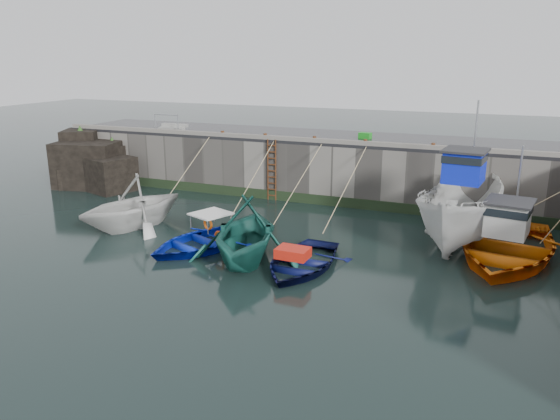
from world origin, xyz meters
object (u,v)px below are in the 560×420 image
at_px(boat_far_white, 462,213).
at_px(bollard_c, 314,139).
at_px(boat_near_white, 134,226).
at_px(bollard_a, 223,134).
at_px(bollard_e, 433,146).
at_px(boat_far_orange, 507,246).
at_px(bollard_d, 365,142).
at_px(boat_near_blue, 202,247).
at_px(bollard_b, 265,136).
at_px(boat_near_navy, 301,267).
at_px(ladder, 272,170).
at_px(fish_crate, 365,136).
at_px(boat_near_blacktrim, 246,259).

xyz_separation_m(boat_far_white, bollard_c, (-7.55, 3.63, 2.05)).
height_order(boat_near_white, bollard_a, bollard_a).
relative_size(bollard_c, bollard_e, 1.00).
bearing_deg(bollard_e, boat_far_orange, -54.29).
bearing_deg(bollard_c, bollard_d, 0.00).
height_order(boat_near_blue, bollard_b, bollard_b).
relative_size(boat_near_navy, boat_far_white, 0.57).
bearing_deg(ladder, fish_crate, 29.02).
relative_size(bollard_a, bollard_d, 1.00).
distance_m(boat_near_white, bollard_a, 7.73).
bearing_deg(bollard_b, boat_near_white, -116.23).
bearing_deg(boat_far_orange, boat_near_blacktrim, -148.02).
bearing_deg(bollard_d, bollard_a, 180.00).
distance_m(bollard_a, bollard_b, 2.50).
relative_size(boat_near_white, boat_far_white, 0.63).
bearing_deg(boat_near_blue, bollard_d, 83.08).
height_order(boat_near_white, bollard_b, bollard_b).
xyz_separation_m(bollard_d, bollard_e, (3.20, 0.00, 0.00)).
bearing_deg(boat_near_navy, bollard_d, 90.91).
bearing_deg(fish_crate, bollard_e, -17.70).
xyz_separation_m(boat_near_white, bollard_d, (8.71, 6.92, 3.30)).
bearing_deg(bollard_a, bollard_e, 0.00).
relative_size(boat_near_blacktrim, boat_far_orange, 0.67).
distance_m(boat_far_white, bollard_a, 13.42).
distance_m(boat_near_blue, bollard_e, 11.68).
relative_size(boat_near_white, bollard_c, 17.95).
xyz_separation_m(boat_near_blacktrim, boat_far_orange, (9.02, 3.81, 0.46)).
bearing_deg(bollard_d, boat_near_blacktrim, -105.04).
xyz_separation_m(boat_near_white, bollard_c, (6.11, 6.92, 3.30)).
xyz_separation_m(boat_near_blue, fish_crate, (4.02, 10.16, 3.32)).
height_order(boat_near_white, fish_crate, fish_crate).
distance_m(boat_far_white, bollard_c, 8.63).
bearing_deg(ladder, boat_far_orange, -21.49).
distance_m(boat_far_orange, bollard_a, 15.55).
bearing_deg(bollard_e, bollard_d, 180.00).
relative_size(fish_crate, bollard_e, 2.21).
distance_m(boat_far_orange, bollard_d, 8.75).
bearing_deg(ladder, boat_near_navy, -60.65).
relative_size(bollard_b, bollard_e, 1.00).
xyz_separation_m(boat_near_white, boat_near_blue, (4.18, -1.19, 0.00)).
relative_size(bollard_a, bollard_c, 1.00).
distance_m(boat_near_blacktrim, bollard_b, 9.74).
height_order(boat_near_white, bollard_c, bollard_c).
height_order(ladder, fish_crate, fish_crate).
height_order(ladder, bollard_d, bollard_d).
height_order(boat_near_blacktrim, bollard_b, bollard_b).
height_order(boat_near_white, boat_near_blacktrim, boat_near_blacktrim).
distance_m(boat_near_navy, boat_far_orange, 7.81).
xyz_separation_m(boat_near_blue, boat_near_blacktrim, (2.20, -0.55, 0.00)).
bearing_deg(bollard_a, ladder, -6.38).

